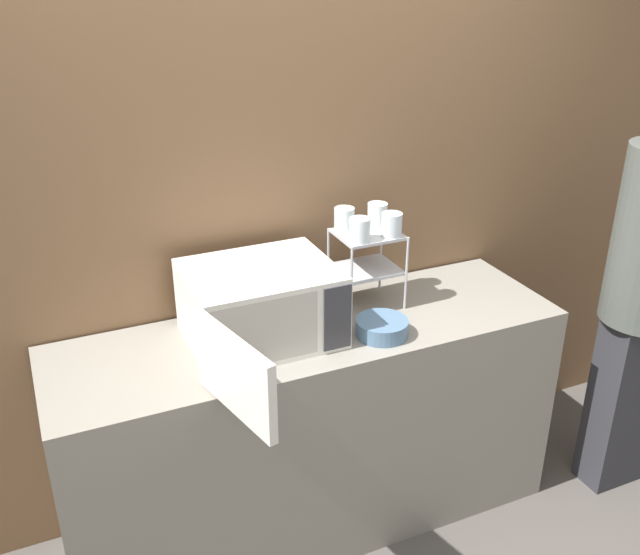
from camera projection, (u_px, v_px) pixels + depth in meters
name	position (u px, v px, depth m)	size (l,w,h in m)	color
wall_back	(276.00, 208.00, 2.84)	(8.00, 0.06, 2.60)	brown
counter	(311.00, 428.00, 2.91)	(1.99, 0.59, 0.92)	gray
microwave	(260.00, 307.00, 2.59)	(0.56, 0.84, 0.28)	silver
dish_rack	(367.00, 253.00, 2.82)	(0.25, 0.22, 0.31)	#B2B2B7
glass_front_left	(360.00, 230.00, 2.69)	(0.08, 0.08, 0.09)	silver
glass_back_right	(377.00, 214.00, 2.84)	(0.08, 0.08, 0.09)	silver
glass_front_right	(392.00, 225.00, 2.74)	(0.08, 0.08, 0.09)	silver
glass_back_left	(344.00, 219.00, 2.79)	(0.08, 0.08, 0.09)	silver
bowl	(382.00, 328.00, 2.67)	(0.20, 0.20, 0.06)	slate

